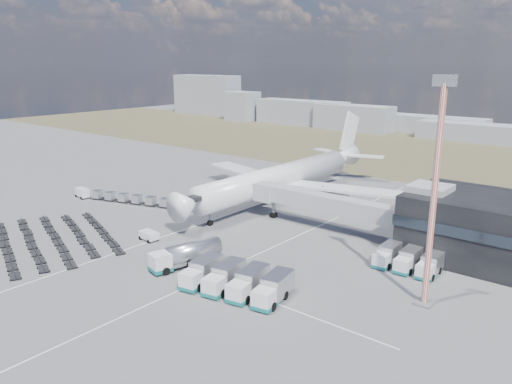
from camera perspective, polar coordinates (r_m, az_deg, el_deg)
The scene contains 16 objects.
ground at distance 88.35m, azimuth -9.37°, elevation -5.24°, with size 420.00×420.00×0.00m, color #565659.
grass_strip at distance 178.46m, azimuth 18.13°, elevation 4.36°, with size 420.00×90.00×0.01m, color #4C4A2E.
lane_markings at distance 83.70m, azimuth -3.35°, elevation -6.20°, with size 47.12×110.00×0.01m.
terminal at distance 83.43m, azimuth 27.03°, elevation -4.10°, with size 30.40×16.40×11.00m.
jet_bridge at distance 91.73m, azimuth 6.84°, elevation -1.08°, with size 30.30×3.80×7.05m.
airliner at distance 109.91m, azimuth 3.23°, elevation 1.78°, with size 51.59×64.53×17.62m.
skyline at distance 224.32m, azimuth 14.91°, elevation 8.40°, with size 305.13×26.12×22.12m.
fuel_tanker at distance 76.01m, azimuth -8.00°, elevation -7.09°, with size 5.57×11.57×3.63m.
pushback_tug at distance 87.99m, azimuth -12.14°, elevation -4.92°, with size 3.51×1.98×1.56m, color silver.
utility_van at distance 118.99m, azimuth -19.23°, elevation -0.11°, with size 4.01×1.81×2.16m, color silver.
catering_truck at distance 106.79m, azimuth 9.52°, elevation -0.95°, with size 3.66×6.31×2.72m.
service_trucks_near at distance 67.42m, azimuth -2.28°, elevation -10.02°, with size 14.88×9.92×3.05m.
service_trucks_far at distance 77.73m, azimuth 17.03°, elevation -7.40°, with size 9.05×6.97×2.68m.
uld_row at distance 109.17m, azimuth -12.70°, elevation -0.92°, with size 26.69×9.82×1.85m.
baggage_dollies at distance 92.87m, azimuth -23.33°, elevation -5.07°, with size 33.33×29.15×0.67m.
floodlight_mast at distance 63.34m, azimuth 19.68°, elevation -0.44°, with size 2.70×2.19×28.43m.
Camera 1 is at (62.98, -54.28, 29.88)m, focal length 35.00 mm.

